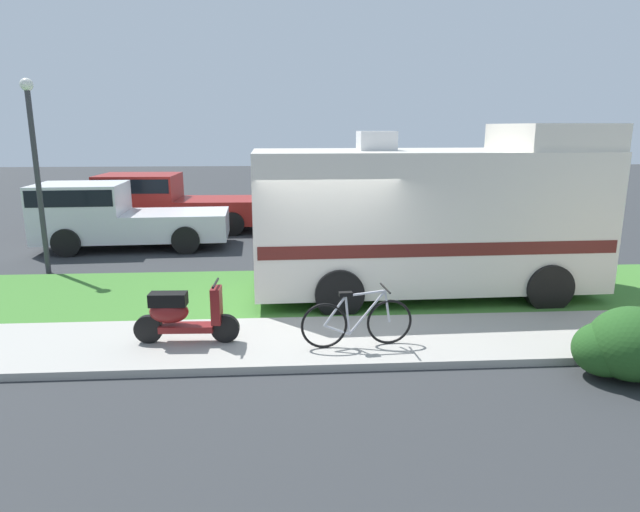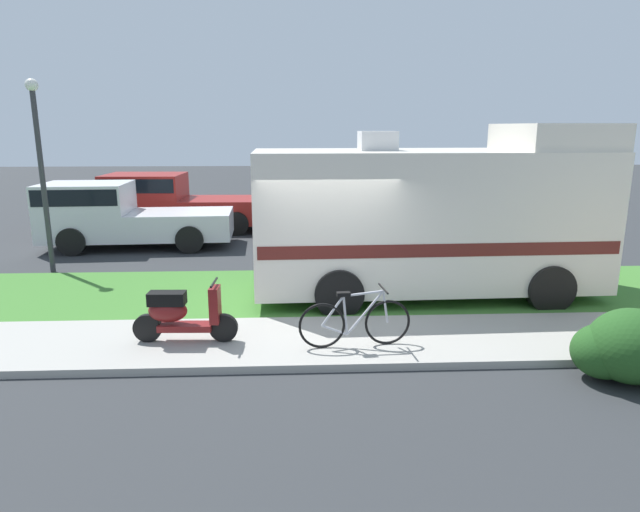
# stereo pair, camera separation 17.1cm
# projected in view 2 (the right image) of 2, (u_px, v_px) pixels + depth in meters

# --- Properties ---
(ground_plane) EXTENTS (80.00, 80.00, 0.00)m
(ground_plane) POSITION_uv_depth(u_px,v_px,m) (328.00, 319.00, 9.83)
(ground_plane) COLOR #2D3033
(sidewalk) EXTENTS (24.00, 2.00, 0.12)m
(sidewalk) POSITION_uv_depth(u_px,v_px,m) (333.00, 341.00, 8.65)
(sidewalk) COLOR #9E9B93
(sidewalk) RESTS_ON ground
(grass_strip) EXTENTS (24.00, 3.40, 0.08)m
(grass_strip) POSITION_uv_depth(u_px,v_px,m) (324.00, 292.00, 11.27)
(grass_strip) COLOR #3D752D
(grass_strip) RESTS_ON ground
(motorhome_rv) EXTENTS (6.82, 2.69, 3.44)m
(motorhome_rv) POSITION_uv_depth(u_px,v_px,m) (432.00, 217.00, 10.81)
(motorhome_rv) COLOR silver
(motorhome_rv) RESTS_ON ground
(scooter) EXTENTS (1.62, 0.50, 0.97)m
(scooter) POSITION_uv_depth(u_px,v_px,m) (181.00, 313.00, 8.39)
(scooter) COLOR black
(scooter) RESTS_ON ground
(bicycle) EXTENTS (1.72, 0.52, 0.91)m
(bicycle) POSITION_uv_depth(u_px,v_px,m) (355.00, 322.00, 8.22)
(bicycle) COLOR black
(bicycle) RESTS_ON ground
(pickup_truck_near) EXTENTS (5.27, 2.26, 1.85)m
(pickup_truck_near) POSITION_uv_depth(u_px,v_px,m) (118.00, 214.00, 15.45)
(pickup_truck_near) COLOR silver
(pickup_truck_near) RESTS_ON ground
(pickup_truck_far) EXTENTS (5.53, 2.21, 1.87)m
(pickup_truck_far) POSITION_uv_depth(u_px,v_px,m) (173.00, 201.00, 18.07)
(pickup_truck_far) COLOR maroon
(pickup_truck_far) RESTS_ON ground
(bush_by_porch) EXTENTS (1.42, 1.07, 1.01)m
(bush_by_porch) POSITION_uv_depth(u_px,v_px,m) (630.00, 350.00, 7.28)
(bush_by_porch) COLOR #23511E
(bush_by_porch) RESTS_ON ground
(street_lamp_post) EXTENTS (0.28, 0.28, 4.42)m
(street_lamp_post) POSITION_uv_depth(u_px,v_px,m) (40.00, 159.00, 12.42)
(street_lamp_post) COLOR #333338
(street_lamp_post) RESTS_ON ground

